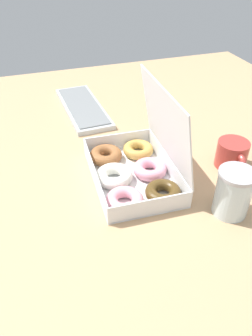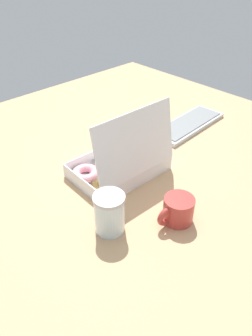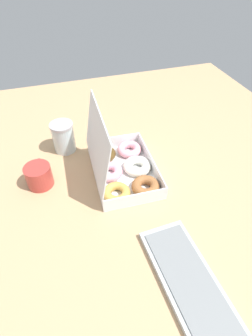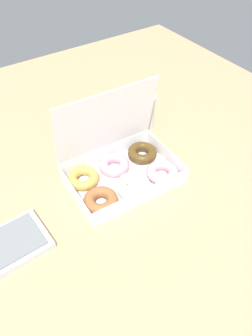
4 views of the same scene
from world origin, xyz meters
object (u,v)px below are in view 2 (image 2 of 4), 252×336
glass_jar (110,213)px  coffee_mug (177,210)px  keyboard (188,124)px  donut_box (120,166)px

glass_jar → coffee_mug: bearing=146.6°
keyboard → glass_jar: glass_jar is taller
keyboard → coffee_mug: bearing=34.2°
donut_box → keyboard: (-47.32, -5.07, -2.37)cm
keyboard → glass_jar: bearing=19.0°
coffee_mug → glass_jar: (17.17, -11.31, 2.15)cm
coffee_mug → glass_jar: size_ratio=1.02×
donut_box → coffee_mug: bearing=82.6°
donut_box → glass_jar: 28.10cm
glass_jar → keyboard: bearing=-161.0°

